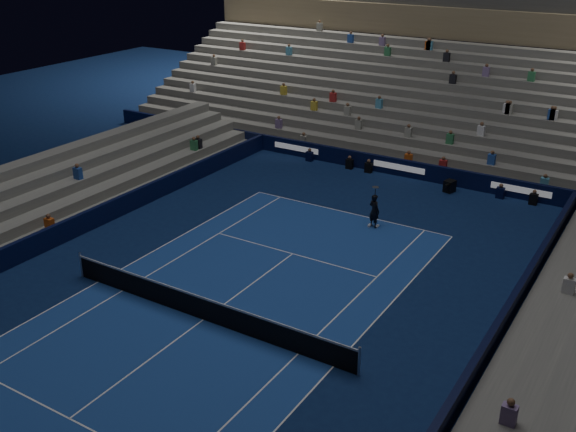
# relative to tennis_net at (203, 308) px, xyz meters

# --- Properties ---
(ground) EXTENTS (90.00, 90.00, 0.00)m
(ground) POSITION_rel_tennis_net_xyz_m (0.00, 0.00, -0.50)
(ground) COLOR #0B1B44
(ground) RESTS_ON ground
(court_surface) EXTENTS (10.97, 23.77, 0.01)m
(court_surface) POSITION_rel_tennis_net_xyz_m (0.00, 0.00, -0.50)
(court_surface) COLOR navy
(court_surface) RESTS_ON ground
(sponsor_barrier_far) EXTENTS (44.00, 0.25, 1.00)m
(sponsor_barrier_far) POSITION_rel_tennis_net_xyz_m (0.00, 18.50, -0.00)
(sponsor_barrier_far) COLOR black
(sponsor_barrier_far) RESTS_ON ground
(sponsor_barrier_east) EXTENTS (0.25, 37.00, 1.00)m
(sponsor_barrier_east) POSITION_rel_tennis_net_xyz_m (9.70, 0.00, -0.00)
(sponsor_barrier_east) COLOR black
(sponsor_barrier_east) RESTS_ON ground
(sponsor_barrier_west) EXTENTS (0.25, 37.00, 1.00)m
(sponsor_barrier_west) POSITION_rel_tennis_net_xyz_m (-9.70, 0.00, -0.00)
(sponsor_barrier_west) COLOR black
(sponsor_barrier_west) RESTS_ON ground
(grandstand_main) EXTENTS (44.00, 15.20, 11.20)m
(grandstand_main) POSITION_rel_tennis_net_xyz_m (0.00, 27.90, 2.87)
(grandstand_main) COLOR #63635E
(grandstand_main) RESTS_ON ground
(tennis_net) EXTENTS (12.90, 0.10, 1.10)m
(tennis_net) POSITION_rel_tennis_net_xyz_m (0.00, 0.00, 0.00)
(tennis_net) COLOR #B2B2B7
(tennis_net) RESTS_ON ground
(tennis_player) EXTENTS (0.72, 0.59, 1.69)m
(tennis_player) POSITION_rel_tennis_net_xyz_m (1.83, 10.98, 0.34)
(tennis_player) COLOR black
(tennis_player) RESTS_ON ground
(broadcast_camera) EXTENTS (0.63, 1.02, 0.66)m
(broadcast_camera) POSITION_rel_tennis_net_xyz_m (3.40, 17.46, -0.17)
(broadcast_camera) COLOR black
(broadcast_camera) RESTS_ON ground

